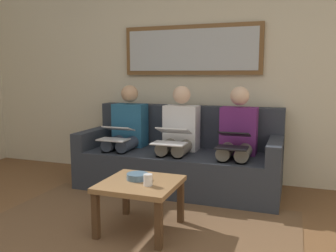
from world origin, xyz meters
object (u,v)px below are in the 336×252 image
at_px(framed_mirror, 191,50).
at_px(cup, 148,180).
at_px(person_middle, 179,134).
at_px(person_right, 126,131).
at_px(laptop_black, 233,140).
at_px(laptop_white, 172,136).
at_px(laptop_silver, 116,133).
at_px(couch, 180,159).
at_px(coffee_table, 140,189).
at_px(person_left, 237,138).
at_px(bowl, 137,176).

height_order(framed_mirror, cup, framed_mirror).
distance_m(person_middle, person_right, 0.64).
relative_size(laptop_black, laptop_white, 0.97).
distance_m(laptop_white, laptop_silver, 0.64).
height_order(couch, laptop_silver, couch).
bearing_deg(person_right, coffee_table, 120.99).
xyz_separation_m(coffee_table, cup, (-0.10, 0.07, 0.11)).
bearing_deg(person_right, cup, 122.86).
distance_m(cup, laptop_silver, 1.26).
xyz_separation_m(coffee_table, person_left, (-0.59, -1.15, 0.26)).
distance_m(cup, bowl, 0.19).
height_order(couch, coffee_table, couch).
distance_m(bowl, laptop_silver, 1.09).
bearing_deg(bowl, coffee_table, 134.17).
distance_m(coffee_table, cup, 0.16).
height_order(couch, person_middle, person_middle).
height_order(laptop_white, person_right, person_right).
relative_size(person_left, laptop_black, 3.21).
distance_m(laptop_black, person_right, 1.30).
bearing_deg(couch, coffee_table, 92.35).
bearing_deg(person_left, laptop_silver, 10.97).
bearing_deg(coffee_table, couch, -87.65).
xyz_separation_m(person_left, laptop_white, (0.64, 0.24, 0.02)).
bearing_deg(person_left, cup, 68.12).
distance_m(cup, person_left, 1.33).
height_order(framed_mirror, bowl, framed_mirror).
xyz_separation_m(framed_mirror, person_middle, (0.00, 0.46, -0.94)).
bearing_deg(bowl, person_right, -59.67).
xyz_separation_m(laptop_black, laptop_silver, (1.28, 0.01, -0.00)).
relative_size(cup, laptop_white, 0.25).
relative_size(couch, laptop_white, 6.05).
bearing_deg(person_left, person_right, 0.00).
distance_m(couch, laptop_white, 0.44).
relative_size(cup, laptop_silver, 0.28).
height_order(person_left, laptop_black, person_left).
distance_m(person_right, laptop_silver, 0.25).
distance_m(coffee_table, person_middle, 1.18).
height_order(couch, laptop_black, couch).
xyz_separation_m(cup, person_left, (-0.49, -1.22, 0.15)).
bearing_deg(person_right, bowl, 120.33).
bearing_deg(person_left, coffee_table, 62.82).
height_order(cup, laptop_white, laptop_white).
distance_m(laptop_white, person_right, 0.68).
height_order(person_left, person_right, same).
distance_m(framed_mirror, laptop_black, 1.32).
xyz_separation_m(coffee_table, person_middle, (0.05, -1.15, 0.26)).
distance_m(person_left, laptop_silver, 1.30).
xyz_separation_m(framed_mirror, laptop_black, (-0.64, 0.70, -0.92)).
bearing_deg(couch, laptop_silver, 26.33).
distance_m(coffee_table, laptop_white, 0.96).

